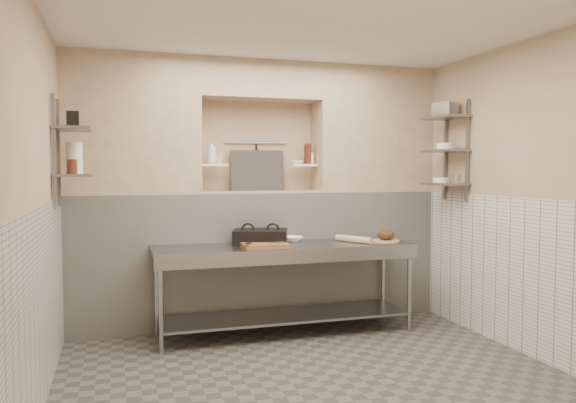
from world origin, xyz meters
name	(u,v)px	position (x,y,z in m)	size (l,w,h in m)	color
floor	(314,382)	(0.00, 0.00, -0.05)	(4.00, 3.90, 0.10)	#534E49
ceiling	(315,14)	(0.00, 0.00, 2.85)	(4.00, 3.90, 0.10)	silver
wall_left	(30,206)	(-2.05, 0.00, 1.40)	(0.10, 3.90, 2.80)	tan
wall_right	(531,198)	(2.05, 0.00, 1.40)	(0.10, 3.90, 2.80)	tan
wall_back	(254,192)	(0.00, 2.00, 1.40)	(4.00, 0.10, 2.80)	tan
wall_front	(467,225)	(0.00, -2.00, 1.40)	(4.00, 0.10, 2.80)	tan
backwall_lower	(260,257)	(0.00, 1.75, 0.70)	(4.00, 0.40, 1.40)	silver
alcove_sill	(260,192)	(0.00, 1.75, 1.41)	(1.30, 0.40, 0.02)	tan
backwall_pillar_left	(132,125)	(-1.33, 1.75, 2.10)	(1.35, 0.40, 1.40)	tan
backwall_pillar_right	(372,130)	(1.33, 1.75, 2.10)	(1.35, 0.40, 1.40)	tan
backwall_header	(260,81)	(0.00, 1.75, 2.60)	(1.30, 0.40, 0.40)	tan
wainscot_left	(42,308)	(-1.99, 0.00, 0.70)	(0.02, 3.90, 1.40)	silver
wainscot_right	(523,276)	(1.99, 0.00, 0.70)	(0.02, 3.90, 1.40)	silver
alcove_shelf_left	(214,165)	(-0.50, 1.75, 1.70)	(0.28, 0.16, 0.03)	white
alcove_shelf_right	(304,165)	(0.50, 1.75, 1.70)	(0.28, 0.16, 0.03)	white
utensil_rail	(256,143)	(0.00, 1.92, 1.95)	(0.02, 0.02, 0.70)	gray
hanging_steel	(256,158)	(0.00, 1.90, 1.78)	(0.02, 0.02, 0.30)	black
splash_panel	(258,171)	(0.00, 1.85, 1.64)	(0.60, 0.02, 0.45)	#383330
shelf_rail_left_a	(58,153)	(-1.98, 1.25, 1.80)	(0.03, 0.03, 0.95)	slate
shelf_rail_left_b	(54,151)	(-1.98, 0.85, 1.80)	(0.03, 0.03, 0.95)	slate
wall_shelf_left_lower	(73,175)	(-1.84, 1.05, 1.60)	(0.30, 0.50, 0.03)	slate
wall_shelf_left_upper	(72,129)	(-1.84, 1.05, 2.00)	(0.30, 0.50, 0.03)	slate
shelf_rail_right_a	(446,151)	(1.98, 1.25, 1.85)	(0.03, 0.03, 1.05)	slate
shelf_rail_right_b	(467,150)	(1.98, 0.85, 1.85)	(0.03, 0.03, 1.05)	slate
wall_shelf_right_lower	(445,184)	(1.84, 1.05, 1.50)	(0.30, 0.50, 0.03)	slate
wall_shelf_right_mid	(445,151)	(1.84, 1.05, 1.85)	(0.30, 0.50, 0.03)	slate
wall_shelf_right_upper	(446,117)	(1.84, 1.05, 2.20)	(0.30, 0.50, 0.03)	slate
prep_table	(285,270)	(0.12, 1.18, 0.64)	(2.60, 0.70, 0.90)	gray
panini_press	(260,237)	(-0.10, 1.34, 0.97)	(0.63, 0.53, 0.15)	black
cutting_board	(265,245)	(-0.12, 1.07, 0.92)	(0.44, 0.31, 0.04)	#92603E
knife_blade	(281,242)	(0.05, 1.09, 0.95)	(0.24, 0.03, 0.01)	gray
tongs	(248,243)	(-0.31, 0.99, 0.96)	(0.03, 0.03, 0.28)	gray
mixing_bowl	(293,239)	(0.28, 1.43, 0.93)	(0.21, 0.21, 0.05)	white
rolling_pin	(354,239)	(0.85, 1.16, 0.93)	(0.07, 0.07, 0.44)	tan
bread_board	(386,241)	(1.20, 1.13, 0.91)	(0.29, 0.29, 0.02)	tan
bread_loaf	(386,235)	(1.20, 1.13, 0.97)	(0.18, 0.18, 0.11)	#4C2D19
bottle_soap	(212,152)	(-0.53, 1.70, 1.83)	(0.09, 0.09, 0.24)	white
jar_alcove	(218,158)	(-0.46, 1.76, 1.77)	(0.08, 0.08, 0.12)	tan
bowl_alcove	(297,162)	(0.42, 1.74, 1.73)	(0.13, 0.13, 0.04)	white
condiment_a	(308,154)	(0.55, 1.74, 1.83)	(0.06, 0.06, 0.23)	#482013
condiment_b	(306,154)	(0.54, 1.78, 1.82)	(0.05, 0.05, 0.22)	#482013
condiment_c	(311,158)	(0.58, 1.76, 1.78)	(0.07, 0.07, 0.13)	white
jug_left	(74,158)	(-1.84, 1.21, 1.75)	(0.14, 0.14, 0.28)	white
jar_left	(72,167)	(-1.84, 0.90, 1.67)	(0.08, 0.08, 0.12)	#482013
box_left_upper	(73,120)	(-1.84, 1.10, 2.08)	(0.10, 0.10, 0.14)	black
bowl_right	(441,180)	(1.84, 1.11, 1.54)	(0.18, 0.18, 0.05)	white
canister_right	(456,179)	(1.84, 0.84, 1.56)	(0.09, 0.09, 0.09)	gray
bowl_right_mid	(445,146)	(1.84, 1.05, 1.90)	(0.18, 0.18, 0.07)	white
basket_right	(446,109)	(1.84, 1.05, 2.28)	(0.18, 0.22, 0.14)	gray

